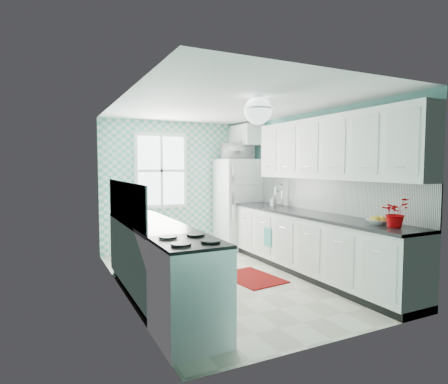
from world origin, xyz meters
name	(u,v)px	position (x,y,z in m)	size (l,w,h in m)	color
floor	(228,279)	(0.00, 0.00, -0.01)	(3.00, 4.40, 0.02)	beige
ceiling	(229,105)	(0.00, 0.00, 2.51)	(3.00, 4.40, 0.02)	white
wall_back	(178,186)	(0.00, 2.21, 1.25)	(3.00, 0.02, 2.50)	#5EA39A
wall_front	(338,209)	(0.00, -2.21, 1.25)	(3.00, 0.02, 2.50)	#5EA39A
wall_left	(122,197)	(-1.51, 0.00, 1.25)	(0.02, 4.40, 2.50)	#5EA39A
wall_right	(312,190)	(1.51, 0.00, 1.25)	(0.02, 4.40, 2.50)	#5EA39A
accent_wall	(178,186)	(0.00, 2.19, 1.25)	(3.00, 0.01, 2.50)	#5FC2AB
window	(161,171)	(-0.35, 2.16, 1.55)	(1.04, 0.05, 1.44)	white
backsplash_right	(328,195)	(1.49, -0.40, 1.20)	(0.02, 3.60, 0.51)	white
backsplash_left	(125,202)	(-1.49, -0.07, 1.20)	(0.02, 2.15, 0.51)	white
upper_cabinets_right	(330,148)	(1.33, -0.60, 1.90)	(0.33, 3.20, 0.90)	white
upper_cabinet_fridge	(245,136)	(1.30, 1.83, 2.25)	(0.40, 0.74, 0.40)	white
ceiling_light	(258,110)	(0.00, -0.80, 2.32)	(0.34, 0.34, 0.35)	silver
base_cabinets_right	(312,246)	(1.20, -0.40, 0.45)	(0.60, 3.60, 0.90)	white
countertop_right	(312,214)	(1.19, -0.40, 0.92)	(0.63, 3.60, 0.04)	black
base_cabinets_left	(148,258)	(-1.20, -0.07, 0.45)	(0.60, 2.15, 0.90)	white
countertop_left	(149,222)	(-1.19, -0.07, 0.92)	(0.63, 2.15, 0.04)	black
fridge	(238,204)	(1.11, 1.78, 0.89)	(0.77, 0.77, 1.77)	white
stove	(189,289)	(-1.20, -1.55, 0.49)	(0.62, 0.77, 0.93)	silver
sink	(273,207)	(1.20, 0.66, 0.93)	(0.54, 0.45, 0.53)	silver
rug	(252,278)	(0.31, -0.14, 0.01)	(0.66, 0.94, 0.02)	#640904
dish_towel	(268,237)	(0.89, 0.33, 0.48)	(0.01, 0.21, 0.31)	#54ACAF
fruit_bowl	(378,222)	(1.20, -1.61, 0.97)	(0.25, 0.25, 0.06)	white
potted_plant	(395,212)	(1.20, -1.85, 1.11)	(0.31, 0.27, 0.34)	#AB121E
soap_bottle	(273,201)	(1.25, 0.72, 1.03)	(0.08, 0.08, 0.18)	#97B7C5
microwave	(238,151)	(1.11, 1.78, 1.93)	(0.56, 0.38, 0.31)	white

